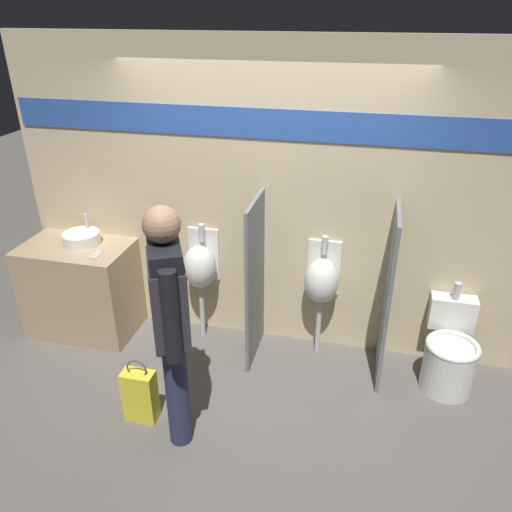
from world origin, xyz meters
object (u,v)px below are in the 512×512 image
Objects in this scene: sink_basin at (82,238)px; urinal_far at (322,280)px; person_in_vest at (170,313)px; urinal_near_counter at (200,266)px; shopping_bag at (140,395)px; cell_phone at (96,255)px; toilet at (449,356)px.

sink_basin is 0.30× the size of urinal_far.
urinal_far is 1.53m from person_in_vest.
urinal_near_counter reaches higher than shopping_bag.
urinal_far is (1.96, 0.29, -0.16)m from cell_phone.
cell_phone is at bearing -36.94° from sink_basin.
sink_basin is at bearing 178.44° from toilet.
urinal_near_counter is at bearing 174.89° from toilet.
cell_phone is 0.08× the size of person_in_vest.
shopping_bag is at bearing 55.09° from person_in_vest.
sink_basin is 1.13m from urinal_near_counter.
person_in_vest is at bearing -153.03° from toilet.
urinal_far is (1.11, 0.00, 0.00)m from urinal_near_counter.
urinal_near_counter is (1.10, 0.11, -0.21)m from sink_basin.
urinal_near_counter reaches higher than toilet.
cell_phone is at bearing -171.48° from urinal_far.
cell_phone is at bearing -178.21° from toilet.
urinal_near_counter is (0.85, 0.29, -0.16)m from cell_phone.
cell_phone is 0.16× the size of toilet.
toilet is 0.47× the size of person_in_vest.
person_in_vest is at bearing -8.57° from shopping_bag.
urinal_far is 1.22m from toilet.
urinal_near_counter is 1.28m from shopping_bag.
urinal_near_counter is 1.00× the size of urinal_far.
person_in_vest reaches higher than sink_basin.
sink_basin is at bearing 133.38° from shopping_bag.
shopping_bag is (0.75, -0.87, -0.68)m from cell_phone.
urinal_near_counter is at bearing 5.59° from sink_basin.
urinal_far is at bearing -62.41° from person_in_vest.
toilet is at bearing 22.52° from shopping_bag.
cell_phone is 0.92m from urinal_near_counter.
sink_basin reaches higher than urinal_near_counter.
sink_basin reaches higher than urinal_far.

